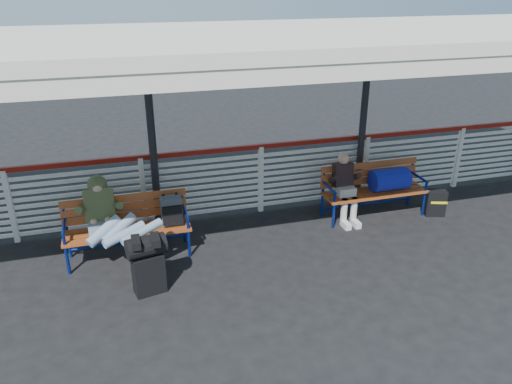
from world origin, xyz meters
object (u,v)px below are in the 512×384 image
object	(u,v)px
companion_person	(345,187)
suitcase_side	(435,203)
luggage_stack	(148,262)
bench_right	(382,182)
traveler_man	(116,225)
bench_left	(139,219)

from	to	relation	value
companion_person	suitcase_side	size ratio (longest dim) A/B	2.48
luggage_stack	bench_right	distance (m)	4.26
traveler_man	luggage_stack	bearing A→B (deg)	-63.30
luggage_stack	bench_left	world-z (taller)	bench_left
companion_person	suitcase_side	xyz separation A→B (m)	(1.60, -0.30, -0.37)
bench_left	suitcase_side	distance (m)	5.02
traveler_man	suitcase_side	world-z (taller)	traveler_man
bench_right	traveler_man	xyz separation A→B (m)	(-4.42, -0.56, 0.09)
bench_right	traveler_man	distance (m)	4.46
bench_left	bench_right	xyz separation A→B (m)	(4.10, 0.21, 0.03)
bench_right	suitcase_side	xyz separation A→B (m)	(0.91, -0.30, -0.38)
traveler_man	companion_person	distance (m)	3.77
bench_left	companion_person	world-z (taller)	companion_person
luggage_stack	companion_person	world-z (taller)	companion_person
luggage_stack	bench_right	size ratio (longest dim) A/B	0.46
bench_left	bench_right	size ratio (longest dim) A/B	1.00
bench_left	traveler_man	xyz separation A→B (m)	(-0.32, -0.35, 0.12)
luggage_stack	suitcase_side	world-z (taller)	luggage_stack
traveler_man	companion_person	world-z (taller)	traveler_man
luggage_stack	traveler_man	xyz separation A→B (m)	(-0.35, 0.69, 0.26)
bench_left	companion_person	bearing A→B (deg)	3.49
traveler_man	bench_right	bearing A→B (deg)	7.16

